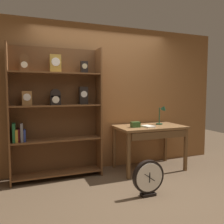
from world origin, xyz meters
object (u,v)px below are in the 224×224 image
at_px(workbench, 150,131).
at_px(toolbox_small, 135,125).
at_px(desk_lamp, 162,113).
at_px(bookshelf, 54,112).
at_px(open_repair_manual, 148,126).
at_px(round_clock_large, 148,178).

relative_size(workbench, toolbox_small, 8.13).
relative_size(workbench, desk_lamp, 3.25).
height_order(bookshelf, desk_lamp, bookshelf).
bearing_deg(desk_lamp, toolbox_small, -168.32).
height_order(toolbox_small, open_repair_manual, toolbox_small).
bearing_deg(toolbox_small, open_repair_manual, -15.14).
height_order(workbench, desk_lamp, desk_lamp).
distance_m(workbench, open_repair_manual, 0.18).
bearing_deg(round_clock_large, toolbox_small, 74.27).
bearing_deg(bookshelf, desk_lamp, -3.42).
distance_m(bookshelf, toolbox_small, 1.38).
bearing_deg(open_repair_manual, workbench, 36.30).
xyz_separation_m(workbench, desk_lamp, (0.30, 0.08, 0.31)).
bearing_deg(toolbox_small, workbench, 7.86).
bearing_deg(open_repair_manual, toolbox_small, 154.96).
height_order(desk_lamp, toolbox_small, desk_lamp).
relative_size(workbench, open_repair_manual, 5.55).
bearing_deg(desk_lamp, open_repair_manual, -154.85).
distance_m(toolbox_small, open_repair_manual, 0.23).
relative_size(bookshelf, open_repair_manual, 9.65).
distance_m(toolbox_small, round_clock_large, 1.11).
bearing_deg(toolbox_small, desk_lamp, 11.68).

